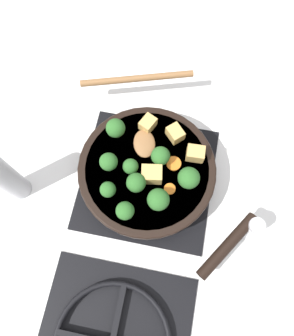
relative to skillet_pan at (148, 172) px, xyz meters
name	(u,v)px	position (x,y,z in m)	size (l,w,h in m)	color
ground_plane	(147,179)	(0.00, 0.00, -0.06)	(2.40, 2.40, 0.00)	white
front_burner_grate	(147,177)	(0.00, 0.00, -0.04)	(0.31, 0.31, 0.03)	black
skillet_pan	(148,172)	(0.00, 0.00, 0.00)	(0.40, 0.36, 0.05)	black
wooden_spoon	(140,103)	(0.05, -0.15, 0.03)	(0.26, 0.25, 0.02)	olive
tofu_cube_center_large	(195,154)	(-0.10, -0.05, 0.04)	(0.04, 0.03, 0.03)	tan
tofu_cube_near_handle	(152,174)	(-0.01, 0.02, 0.04)	(0.04, 0.03, 0.03)	tan
tofu_cube_east_chunk	(175,134)	(-0.04, -0.09, 0.04)	(0.04, 0.03, 0.03)	tan
tofu_cube_west_chunk	(148,124)	(0.02, -0.10, 0.04)	(0.04, 0.03, 0.03)	tan
broccoli_floret_near_spoon	(116,128)	(0.09, -0.07, 0.05)	(0.04, 0.04, 0.05)	#709956
broccoli_floret_center_top	(160,156)	(-0.02, -0.02, 0.05)	(0.04, 0.04, 0.05)	#709956
broccoli_floret_east_rim	(158,200)	(-0.04, 0.07, 0.05)	(0.05, 0.05, 0.05)	#709956
broccoli_floret_west_rim	(131,166)	(0.04, 0.01, 0.05)	(0.03, 0.03, 0.04)	#709956
broccoli_floret_north_edge	(189,178)	(-0.09, 0.01, 0.05)	(0.05, 0.05, 0.05)	#709956
broccoli_floret_south_cluster	(109,162)	(0.08, 0.01, 0.05)	(0.04, 0.04, 0.05)	#709956
broccoli_floret_mid_floret	(108,190)	(0.07, 0.07, 0.05)	(0.03, 0.03, 0.04)	#709956
broccoli_floret_small_inner	(136,183)	(0.02, 0.04, 0.05)	(0.04, 0.04, 0.05)	#709956
broccoli_floret_tall_stem	(125,211)	(0.03, 0.11, 0.05)	(0.04, 0.04, 0.05)	#709956
carrot_slice_orange_thin	(170,189)	(-0.05, 0.04, 0.03)	(0.02, 0.02, 0.01)	orange
carrot_slice_near_center	(174,164)	(-0.05, -0.02, 0.03)	(0.03, 0.03, 0.01)	orange
pepper_mill	(4,176)	(0.29, 0.08, 0.04)	(0.05, 0.05, 0.22)	#B2B2B7
salt_shaker	(251,228)	(-0.24, 0.08, -0.01)	(0.04, 0.04, 0.09)	white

